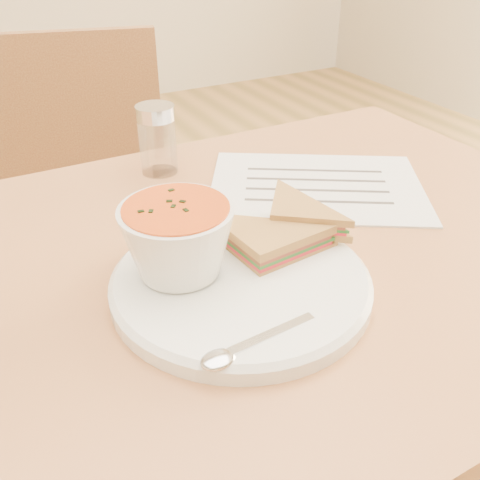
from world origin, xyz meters
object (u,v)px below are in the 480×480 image
chair_far (93,249)px  condiment_shaker (157,140)px  soup_bowl (178,243)px  plate (241,283)px  dining_table (248,440)px

chair_far → condiment_shaker: (0.07, -0.32, 0.36)m
chair_far → soup_bowl: chair_far is taller
chair_far → condiment_shaker: bearing=116.8°
condiment_shaker → plate: bearing=-96.0°
soup_bowl → condiment_shaker: bearing=72.9°
soup_bowl → condiment_shaker: (0.09, 0.30, -0.00)m
chair_far → plate: chair_far is taller
dining_table → condiment_shaker: condiment_shaker is taller
condiment_shaker → dining_table: bearing=-86.1°
plate → condiment_shaker: 0.34m
plate → chair_far: bearing=92.9°
chair_far → dining_table: bearing=113.2°
dining_table → condiment_shaker: bearing=93.9°
chair_far → soup_bowl: 0.71m
chair_far → soup_bowl: bearing=102.6°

